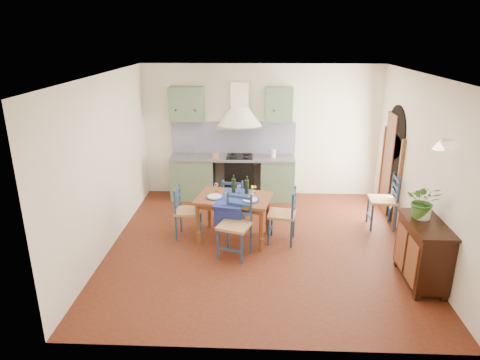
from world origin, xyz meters
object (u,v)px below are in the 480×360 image
Objects in this scene: dining_table at (234,202)px; chair_near at (235,225)px; sideboard at (423,250)px; potted_plant at (424,201)px.

dining_table reaches higher than chair_near.
dining_table is 3.00m from sideboard.
sideboard is at bearing -83.14° from potted_plant.
dining_table is 2.70× the size of potted_plant.
potted_plant is (-0.02, 0.17, 0.68)m from sideboard.
chair_near is 0.96× the size of sideboard.
chair_near is at bearing 168.96° from potted_plant.
dining_table is 1.34× the size of chair_near.
dining_table is at bearing 95.56° from chair_near.
potted_plant is at bearing 96.86° from sideboard.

